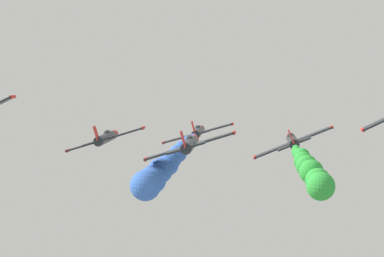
{
  "coord_description": "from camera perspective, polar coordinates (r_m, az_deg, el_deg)",
  "views": [
    {
      "loc": [
        6.97,
        -88.25,
        81.49
      ],
      "look_at": [
        0.0,
        0.0,
        74.89
      ],
      "focal_mm": 75.83,
      "sensor_mm": 36.0,
      "label": 1
    }
  ],
  "objects": [
    {
      "name": "airplane_lead",
      "position": [
        104.76,
        0.42,
        -0.24
      ],
      "size": [
        9.3,
        10.35,
        3.28
      ],
      "rotation": [
        0.0,
        -0.27,
        0.0
      ],
      "color": "#23282D"
    },
    {
      "name": "smoke_trail_lead",
      "position": [
        83.46,
        -2.16,
        -2.92
      ],
      "size": [
        5.25,
        21.48,
        5.18
      ],
      "color": "blue"
    },
    {
      "name": "airplane_left_inner",
      "position": [
        94.28,
        -6.08,
        -0.65
      ],
      "size": [
        9.25,
        10.35,
        3.37
      ],
      "rotation": [
        0.0,
        -0.3,
        0.0
      ],
      "color": "#23282D"
    },
    {
      "name": "airplane_right_inner",
      "position": [
        92.16,
        7.08,
        -0.86
      ],
      "size": [
        8.99,
        10.35,
        3.94
      ],
      "rotation": [
        0.0,
        -0.39,
        0.0
      ],
      "color": "#23282D"
    },
    {
      "name": "smoke_trail_right_inner",
      "position": [
        74.51,
        8.42,
        -3.09
      ],
      "size": [
        3.26,
        16.51,
        3.66
      ],
      "color": "green"
    },
    {
      "name": "airplane_left_outer",
      "position": [
        81.15,
        -0.16,
        -1.11
      ],
      "size": [
        9.24,
        10.35,
        3.38
      ],
      "rotation": [
        0.0,
        -0.3,
        0.0
      ],
      "color": "#23282D"
    }
  ]
}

